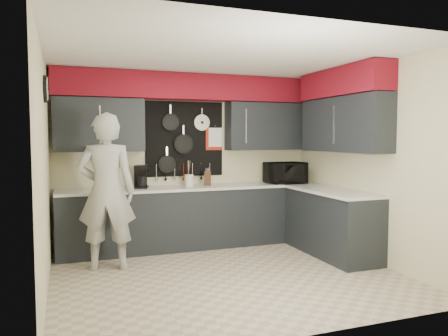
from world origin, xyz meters
name	(u,v)px	position (x,y,z in m)	size (l,w,h in m)	color
ground	(227,275)	(0.00, 0.00, 0.00)	(4.00, 4.00, 0.00)	#C2B196
back_wall_assembly	(191,114)	(0.01, 1.60, 2.01)	(4.00, 0.36, 2.60)	beige
right_wall_assembly	(346,116)	(1.85, 0.26, 1.94)	(0.36, 3.50, 2.60)	beige
left_wall_assembly	(45,168)	(-1.99, 0.02, 1.33)	(0.05, 3.50, 2.60)	beige
base_cabinets	(231,218)	(0.49, 1.13, 0.46)	(3.95, 2.20, 0.92)	black
microwave	(285,173)	(1.50, 1.35, 1.09)	(0.60, 0.41, 0.33)	black
knife_block	(208,179)	(0.23, 1.44, 1.03)	(0.10, 0.10, 0.21)	#351A11
utensil_crock	(189,180)	(-0.05, 1.49, 1.01)	(0.14, 0.14, 0.17)	silver
coffee_maker	(141,176)	(-0.76, 1.49, 1.09)	(0.24, 0.27, 0.33)	black
person	(106,192)	(-1.32, 0.75, 0.98)	(0.71, 0.47, 1.95)	#BBBCB9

